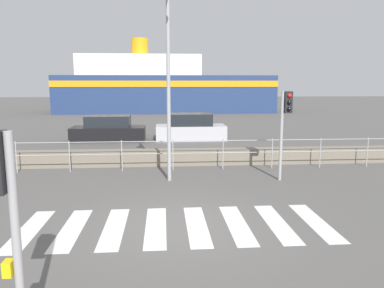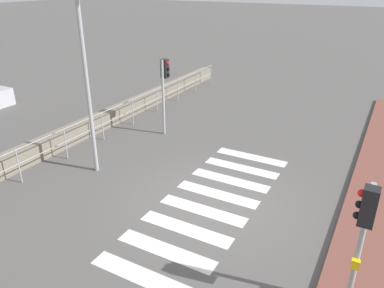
% 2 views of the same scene
% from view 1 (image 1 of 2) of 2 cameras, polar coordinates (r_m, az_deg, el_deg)
% --- Properties ---
extents(ground_plane, '(160.00, 160.00, 0.00)m').
position_cam_1_polar(ground_plane, '(8.43, -1.89, -12.37)').
color(ground_plane, '#565451').
extents(crosswalk, '(6.75, 2.40, 0.01)m').
position_cam_1_polar(crosswalk, '(8.42, -2.40, -12.36)').
color(crosswalk, silver).
rests_on(crosswalk, ground_plane).
extents(seawall, '(24.24, 0.55, 0.61)m').
position_cam_1_polar(seawall, '(14.36, -3.01, -2.03)').
color(seawall, slate).
rests_on(seawall, ground_plane).
extents(harbor_fence, '(21.85, 0.04, 1.12)m').
position_cam_1_polar(harbor_fence, '(13.42, -2.93, -0.94)').
color(harbor_fence, '#9EA0A3').
rests_on(harbor_fence, ground_plane).
extents(traffic_light_near, '(0.34, 0.32, 2.60)m').
position_cam_1_polar(traffic_light_near, '(4.60, -26.84, -7.11)').
color(traffic_light_near, '#9EA0A3').
rests_on(traffic_light_near, ground_plane).
extents(traffic_light_far, '(0.34, 0.32, 2.86)m').
position_cam_1_polar(traffic_light_far, '(12.19, 14.04, 4.23)').
color(traffic_light_far, '#9EA0A3').
rests_on(traffic_light_far, ground_plane).
extents(streetlamp, '(0.32, 1.16, 5.82)m').
position_cam_1_polar(streetlamp, '(11.57, -3.62, 11.82)').
color(streetlamp, '#9EA0A3').
rests_on(streetlamp, ground_plane).
extents(ferry_boat, '(22.94, 7.25, 7.86)m').
position_cam_1_polar(ferry_boat, '(41.68, -4.79, 8.49)').
color(ferry_boat, navy).
rests_on(ferry_boat, ground_plane).
extents(parked_car_black, '(3.96, 1.70, 1.37)m').
position_cam_1_polar(parked_car_black, '(20.99, -12.60, 2.11)').
color(parked_car_black, black).
rests_on(parked_car_black, ground_plane).
extents(parked_car_silver, '(3.83, 1.73, 1.45)m').
position_cam_1_polar(parked_car_silver, '(20.83, -0.20, 2.38)').
color(parked_car_silver, '#BCBCC1').
rests_on(parked_car_silver, ground_plane).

